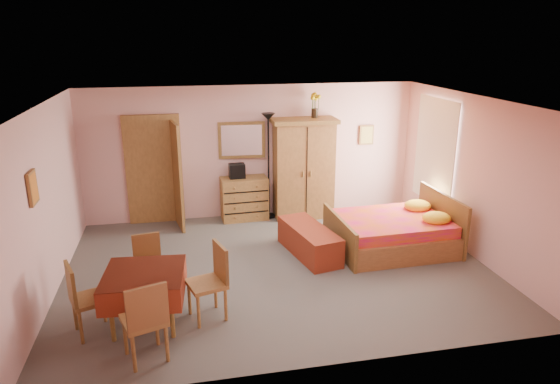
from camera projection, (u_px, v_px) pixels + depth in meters
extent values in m
plane|color=#615C55|center=(278.00, 267.00, 7.87)|extent=(6.50, 6.50, 0.00)
plane|color=brown|center=(277.00, 102.00, 7.08)|extent=(6.50, 6.50, 0.00)
cube|color=#DCA39F|center=(252.00, 152.00, 9.81)|extent=(6.50, 0.10, 2.60)
cube|color=#DCA39F|center=(325.00, 259.00, 5.14)|extent=(6.50, 0.10, 2.60)
cube|color=#DCA39F|center=(46.00, 203.00, 6.85)|extent=(0.10, 5.00, 2.60)
cube|color=#DCA39F|center=(473.00, 177.00, 8.10)|extent=(0.10, 5.00, 2.60)
cube|color=#9E6B35|center=(154.00, 171.00, 9.50)|extent=(1.06, 0.12, 2.15)
cube|color=white|center=(435.00, 152.00, 9.17)|extent=(0.08, 1.40, 1.95)
cube|color=orange|center=(33.00, 188.00, 6.17)|extent=(0.04, 0.32, 0.42)
cube|color=#D8BF59|center=(366.00, 135.00, 10.16)|extent=(0.30, 0.04, 0.40)
cube|color=olive|center=(244.00, 199.00, 9.81)|extent=(0.92, 0.49, 0.85)
cube|color=silver|center=(242.00, 140.00, 9.66)|extent=(0.91, 0.11, 0.72)
cube|color=black|center=(237.00, 171.00, 9.64)|extent=(0.31, 0.23, 0.28)
cube|color=black|center=(269.00, 167.00, 9.73)|extent=(0.33, 0.33, 2.08)
cube|color=#A06B36|center=(304.00, 169.00, 9.81)|extent=(1.27, 0.67, 1.97)
cube|color=yellow|center=(315.00, 105.00, 9.57)|extent=(0.19, 0.19, 0.48)
cube|color=#DB155F|center=(392.00, 223.00, 8.44)|extent=(2.01, 1.61, 0.91)
cube|color=maroon|center=(309.00, 241.00, 8.28)|extent=(0.81, 1.51, 0.48)
cube|color=maroon|center=(146.00, 298.00, 6.26)|extent=(1.05, 1.05, 0.71)
cube|color=#9A6634|center=(144.00, 319.00, 5.53)|extent=(0.57, 0.57, 1.00)
cube|color=olive|center=(149.00, 266.00, 6.96)|extent=(0.44, 0.44, 0.85)
cube|color=olive|center=(90.00, 298.00, 6.02)|extent=(0.55, 0.55, 0.95)
cube|color=#AF753B|center=(206.00, 283.00, 6.34)|extent=(0.55, 0.55, 0.99)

